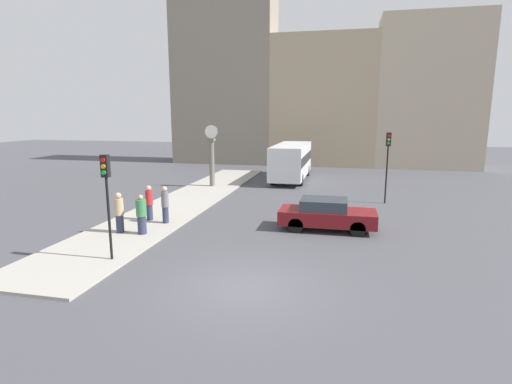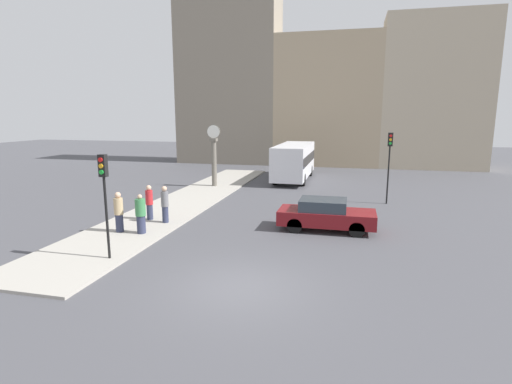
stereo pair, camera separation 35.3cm
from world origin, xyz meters
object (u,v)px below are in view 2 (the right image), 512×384
object	(u,v)px
pedestrian_green_hoodie	(141,214)
pedestrian_red_top	(149,202)
traffic_light_far	(390,154)
sedan_car	(326,215)
street_clock	(214,157)
pedestrian_tan_coat	(119,212)
bus_distant	(294,160)
traffic_light_near	(104,185)
pedestrian_grey_jacket	(165,204)

from	to	relation	value
pedestrian_green_hoodie	pedestrian_red_top	distance (m)	2.28
traffic_light_far	sedan_car	bearing A→B (deg)	-116.11
sedan_car	street_clock	size ratio (longest dim) A/B	0.98
pedestrian_tan_coat	pedestrian_red_top	distance (m)	2.20
bus_distant	traffic_light_near	bearing A→B (deg)	-101.10
bus_distant	street_clock	world-z (taller)	street_clock
bus_distant	pedestrian_tan_coat	distance (m)	17.01
sedan_car	traffic_light_near	xyz separation A→B (m)	(-7.14, -5.65, 2.01)
bus_distant	pedestrian_red_top	xyz separation A→B (m)	(-4.95, -14.00, -0.65)
pedestrian_green_hoodie	pedestrian_grey_jacket	world-z (taller)	pedestrian_grey_jacket
sedan_car	pedestrian_green_hoodie	distance (m)	8.03
pedestrian_grey_jacket	pedestrian_tan_coat	bearing A→B (deg)	-123.48
street_clock	pedestrian_grey_jacket	size ratio (longest dim) A/B	2.49
traffic_light_far	pedestrian_green_hoodie	world-z (taller)	traffic_light_far
traffic_light_far	pedestrian_green_hoodie	size ratio (longest dim) A/B	2.42
pedestrian_green_hoodie	pedestrian_red_top	bearing A→B (deg)	109.28
bus_distant	traffic_light_far	size ratio (longest dim) A/B	1.96
traffic_light_near	bus_distant	bearing A→B (deg)	78.90
sedan_car	traffic_light_far	bearing A→B (deg)	63.89
pedestrian_tan_coat	pedestrian_red_top	world-z (taller)	pedestrian_tan_coat
sedan_car	traffic_light_far	xyz separation A→B (m)	(3.08, 6.28, 2.19)
street_clock	pedestrian_tan_coat	size ratio (longest dim) A/B	2.47
pedestrian_grey_jacket	pedestrian_red_top	world-z (taller)	pedestrian_grey_jacket
pedestrian_green_hoodie	pedestrian_red_top	world-z (taller)	pedestrian_green_hoodie
pedestrian_tan_coat	pedestrian_green_hoodie	distance (m)	1.02
street_clock	traffic_light_far	bearing A→B (deg)	-13.59
pedestrian_grey_jacket	traffic_light_far	bearing A→B (deg)	34.22
street_clock	pedestrian_green_hoodie	size ratio (longest dim) A/B	2.55
traffic_light_near	traffic_light_far	size ratio (longest dim) A/B	0.90
bus_distant	traffic_light_near	world-z (taller)	traffic_light_near
sedan_car	traffic_light_near	world-z (taller)	traffic_light_near
pedestrian_tan_coat	street_clock	bearing A→B (deg)	89.16
bus_distant	pedestrian_green_hoodie	distance (m)	16.70
traffic_light_far	street_clock	world-z (taller)	street_clock
traffic_light_near	pedestrian_green_hoodie	size ratio (longest dim) A/B	2.17
pedestrian_red_top	street_clock	bearing A→B (deg)	90.53
bus_distant	pedestrian_grey_jacket	world-z (taller)	bus_distant
traffic_light_near	pedestrian_tan_coat	size ratio (longest dim) A/B	2.10
traffic_light_far	traffic_light_near	bearing A→B (deg)	-130.57
traffic_light_far	pedestrian_grey_jacket	size ratio (longest dim) A/B	2.36
traffic_light_far	pedestrian_grey_jacket	bearing A→B (deg)	-145.78
traffic_light_near	traffic_light_far	xyz separation A→B (m)	(10.22, 11.93, 0.18)
bus_distant	pedestrian_tan_coat	xyz separation A→B (m)	(-5.21, -16.18, -0.62)
pedestrian_red_top	bus_distant	bearing A→B (deg)	70.54
sedan_car	pedestrian_red_top	bearing A→B (deg)	-176.61
sedan_car	bus_distant	distance (m)	13.95
traffic_light_far	pedestrian_green_hoodie	bearing A→B (deg)	-140.03
traffic_light_near	sedan_car	bearing A→B (deg)	38.36
pedestrian_red_top	pedestrian_grey_jacket	bearing A→B (deg)	-18.47
traffic_light_near	pedestrian_green_hoodie	bearing A→B (deg)	98.25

